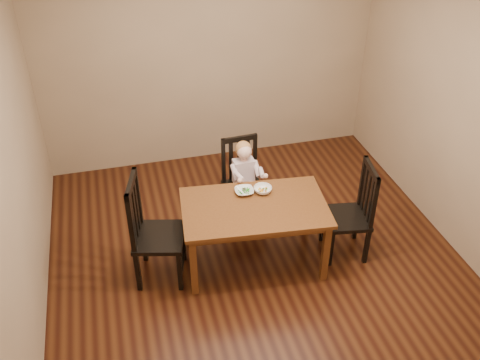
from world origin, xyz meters
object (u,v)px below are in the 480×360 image
object	(u,v)px
dining_table	(254,213)
bowl_peas	(244,191)
toddler	(244,174)
bowl_veg	(263,190)
chair_left	(153,232)
chair_child	(243,182)
chair_right	(352,213)

from	to	relation	value
dining_table	bowl_peas	bearing A→B (deg)	100.24
bowl_peas	toddler	bearing A→B (deg)	75.00
dining_table	bowl_veg	bearing A→B (deg)	54.92
bowl_veg	chair_left	bearing A→B (deg)	-172.55
chair_child	chair_left	xyz separation A→B (m)	(-1.03, -0.67, 0.07)
toddler	bowl_veg	distance (m)	0.50
dining_table	toddler	distance (m)	0.69
chair_child	bowl_peas	world-z (taller)	chair_child
chair_child	bowl_veg	bearing A→B (deg)	92.84
chair_child	chair_left	distance (m)	1.23
chair_left	bowl_peas	distance (m)	0.94
bowl_veg	chair_child	bearing A→B (deg)	96.03
toddler	bowl_veg	xyz separation A→B (m)	(0.05, -0.49, 0.13)
chair_right	bowl_veg	world-z (taller)	chair_right
chair_left	bowl_veg	size ratio (longest dim) A/B	6.18
chair_right	bowl_veg	size ratio (longest dim) A/B	5.70
chair_left	chair_right	size ratio (longest dim) A/B	1.08
chair_left	chair_right	world-z (taller)	chair_left
chair_right	chair_child	bearing A→B (deg)	55.77
chair_left	dining_table	bearing A→B (deg)	100.82
dining_table	chair_child	xyz separation A→B (m)	(0.08, 0.73, -0.15)
dining_table	bowl_peas	distance (m)	0.25
toddler	bowl_peas	bearing A→B (deg)	71.81
chair_left	bowl_peas	bearing A→B (deg)	114.46
toddler	bowl_peas	world-z (taller)	toddler
chair_right	toddler	bearing A→B (deg)	57.36
chair_child	chair_right	xyz separation A→B (m)	(0.88, -0.83, 0.03)
chair_right	dining_table	bearing A→B (deg)	93.22
chair_child	dining_table	bearing A→B (deg)	80.48
chair_left	bowl_peas	world-z (taller)	chair_left
chair_child	bowl_veg	size ratio (longest dim) A/B	5.32
chair_left	chair_right	xyz separation A→B (m)	(1.91, -0.15, -0.04)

